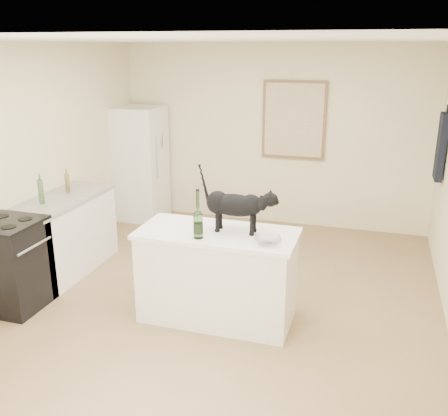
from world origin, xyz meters
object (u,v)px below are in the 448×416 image
black_cat (235,208)px  wine_bottle (198,217)px  fridge (140,164)px  glass_bowl (268,241)px  stove (11,266)px

black_cat → wine_bottle: size_ratio=1.64×
fridge → glass_bowl: bearing=-46.6°
stove → wine_bottle: size_ratio=2.23×
fridge → black_cat: fridge is taller
glass_bowl → black_cat: bearing=149.9°
stove → glass_bowl: (2.57, 0.24, 0.48)m
stove → black_cat: bearing=11.5°
black_cat → wine_bottle: bearing=-136.0°
fridge → wine_bottle: bearing=-54.9°
black_cat → glass_bowl: (0.36, -0.21, -0.20)m
fridge → glass_bowl: (2.57, -2.71, 0.08)m
black_cat → wine_bottle: (-0.27, -0.26, -0.03)m
stove → fridge: fridge is taller
fridge → stove: bearing=-90.0°
wine_bottle → glass_bowl: wine_bottle is taller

